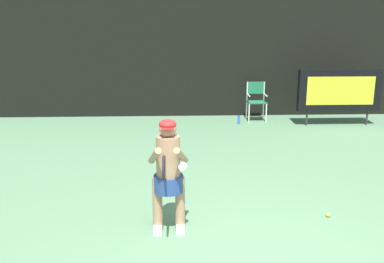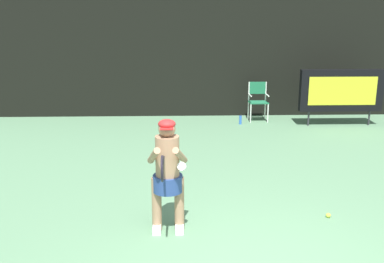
% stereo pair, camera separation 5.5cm
% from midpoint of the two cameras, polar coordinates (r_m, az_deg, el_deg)
% --- Properties ---
extents(backdrop_screen, '(18.00, 0.12, 3.66)m').
position_cam_midpoint_polar(backdrop_screen, '(12.56, 1.20, 10.28)').
color(backdrop_screen, black).
rests_on(backdrop_screen, ground).
extents(scoreboard, '(2.20, 0.21, 1.50)m').
position_cam_midpoint_polar(scoreboard, '(12.05, 18.89, 5.21)').
color(scoreboard, black).
rests_on(scoreboard, ground).
extents(umpire_chair, '(0.52, 0.44, 1.08)m').
position_cam_midpoint_polar(umpire_chair, '(12.16, 8.42, 4.33)').
color(umpire_chair, white).
rests_on(umpire_chair, ground).
extents(water_bottle, '(0.07, 0.07, 0.27)m').
position_cam_midpoint_polar(water_bottle, '(11.73, 6.12, 1.57)').
color(water_bottle, blue).
rests_on(water_bottle, ground).
extents(tennis_player, '(0.53, 0.61, 1.52)m').
position_cam_midpoint_polar(tennis_player, '(5.58, -3.45, -5.25)').
color(tennis_player, white).
rests_on(tennis_player, ground).
extents(tennis_racket, '(0.03, 0.60, 0.31)m').
position_cam_midpoint_polar(tennis_racket, '(4.97, -4.13, -4.87)').
color(tennis_racket, black).
extents(tennis_ball_loose, '(0.07, 0.07, 0.07)m').
position_cam_midpoint_polar(tennis_ball_loose, '(6.53, 17.47, -10.53)').
color(tennis_ball_loose, '#CCDB3D').
rests_on(tennis_ball_loose, ground).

